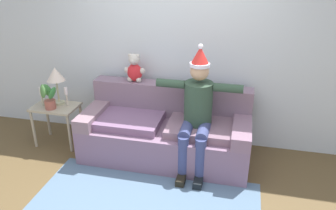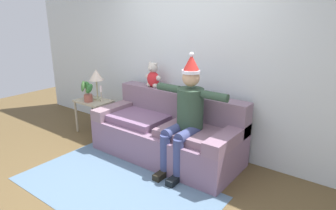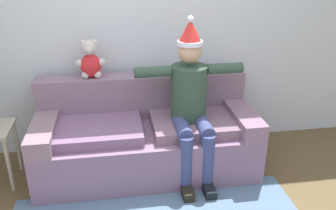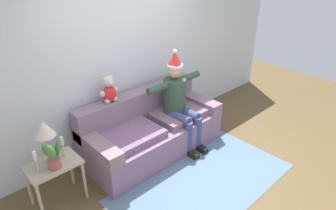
% 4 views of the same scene
% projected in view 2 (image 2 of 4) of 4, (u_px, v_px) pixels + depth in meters
% --- Properties ---
extents(ground_plane, '(10.00, 10.00, 0.00)m').
position_uv_depth(ground_plane, '(117.00, 186.00, 3.53)').
color(ground_plane, brown).
extents(back_wall, '(7.00, 0.10, 2.70)m').
position_uv_depth(back_wall, '(190.00, 58.00, 4.30)').
color(back_wall, silver).
rests_on(back_wall, ground_plane).
extents(couch, '(2.11, 0.91, 0.89)m').
position_uv_depth(couch, '(168.00, 133.00, 4.20)').
color(couch, slate).
rests_on(couch, ground_plane).
extents(person_seated, '(1.02, 0.77, 1.53)m').
position_uv_depth(person_seated, '(186.00, 113.00, 3.71)').
color(person_seated, '#304835').
rests_on(person_seated, ground_plane).
extents(teddy_bear, '(0.29, 0.17, 0.38)m').
position_uv_depth(teddy_bear, '(153.00, 76.00, 4.48)').
color(teddy_bear, red).
rests_on(teddy_bear, couch).
extents(side_table, '(0.60, 0.41, 0.57)m').
position_uv_depth(side_table, '(94.00, 106.00, 5.00)').
color(side_table, '#ADA48A').
rests_on(side_table, ground_plane).
extents(table_lamp, '(0.24, 0.24, 0.52)m').
position_uv_depth(table_lamp, '(96.00, 76.00, 4.90)').
color(table_lamp, '#B6B88F').
rests_on(table_lamp, side_table).
extents(potted_plant, '(0.25, 0.25, 0.38)m').
position_uv_depth(potted_plant, '(87.00, 92.00, 4.85)').
color(potted_plant, '#9F5346').
rests_on(potted_plant, side_table).
extents(candle_tall, '(0.04, 0.04, 0.26)m').
position_uv_depth(candle_tall, '(85.00, 89.00, 5.00)').
color(candle_tall, beige).
rests_on(candle_tall, side_table).
extents(candle_short, '(0.04, 0.04, 0.27)m').
position_uv_depth(candle_short, '(101.00, 91.00, 4.85)').
color(candle_short, beige).
rests_on(candle_short, side_table).
extents(area_rug, '(2.42, 1.32, 0.01)m').
position_uv_depth(area_rug, '(114.00, 187.00, 3.49)').
color(area_rug, slate).
rests_on(area_rug, ground_plane).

